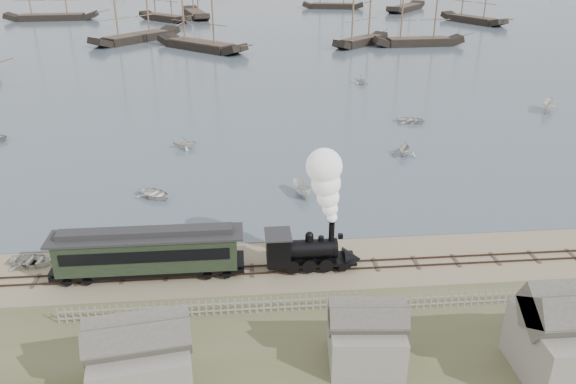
{
  "coord_description": "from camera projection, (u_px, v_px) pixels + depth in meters",
  "views": [
    {
      "loc": [
        -4.49,
        -36.24,
        21.66
      ],
      "look_at": [
        -0.91,
        3.68,
        3.5
      ],
      "focal_mm": 35.0,
      "sensor_mm": 36.0,
      "label": 1
    }
  ],
  "objects": [
    {
      "name": "rowboat_0",
      "position": [
        155.0,
        194.0,
        51.1
      ],
      "size": [
        4.15,
        4.31,
        0.73
      ],
      "primitive_type": "imported",
      "rotation": [
        0.0,
        0.0,
        0.9
      ],
      "color": "silver",
      "rests_on": "harbor_water"
    },
    {
      "name": "harbor_water",
      "position": [
        248.0,
        6.0,
        196.39
      ],
      "size": [
        600.0,
        336.0,
        0.06
      ],
      "primitive_type": "cube",
      "color": "#495A69",
      "rests_on": "ground"
    },
    {
      "name": "rail_track",
      "position": [
        308.0,
        268.0,
        40.35
      ],
      "size": [
        120.0,
        1.8,
        0.16
      ],
      "color": "#3A281F",
      "rests_on": "ground"
    },
    {
      "name": "rowboat_2",
      "position": [
        301.0,
        189.0,
        51.45
      ],
      "size": [
        3.36,
        1.87,
        1.22
      ],
      "primitive_type": "imported",
      "rotation": [
        0.0,
        0.0,
        3.37
      ],
      "color": "silver",
      "rests_on": "harbor_water"
    },
    {
      "name": "passenger_coach",
      "position": [
        148.0,
        251.0,
        38.62
      ],
      "size": [
        13.16,
        2.54,
        3.2
      ],
      "color": "black",
      "rests_on": "ground"
    },
    {
      "name": "rowboat_1",
      "position": [
        185.0,
        142.0,
        62.91
      ],
      "size": [
        2.51,
        2.87,
        1.46
      ],
      "primitive_type": "imported",
      "rotation": [
        0.0,
        0.0,
        1.62
      ],
      "color": "silver",
      "rests_on": "harbor_water"
    },
    {
      "name": "locomotive",
      "position": [
        322.0,
        218.0,
        38.8
      ],
      "size": [
        6.9,
        2.58,
        8.6
      ],
      "color": "black",
      "rests_on": "ground"
    },
    {
      "name": "rowboat_7",
      "position": [
        361.0,
        80.0,
        90.69
      ],
      "size": [
        3.59,
        3.48,
        1.45
      ],
      "primitive_type": "imported",
      "rotation": [
        0.0,
        0.0,
        0.57
      ],
      "color": "silver",
      "rests_on": "harbor_water"
    },
    {
      "name": "rowboat_5",
      "position": [
        549.0,
        106.0,
        76.4
      ],
      "size": [
        4.26,
        3.63,
        1.59
      ],
      "primitive_type": "imported",
      "rotation": [
        0.0,
        0.0,
        2.53
      ],
      "color": "silver",
      "rests_on": "harbor_water"
    },
    {
      "name": "schooner_2",
      "position": [
        198.0,
        0.0,
        115.14
      ],
      "size": [
        20.49,
        19.91,
        20.0
      ],
      "primitive_type": null,
      "rotation": [
        0.0,
        0.0,
        -0.76
      ],
      "color": "black",
      "rests_on": "harbor_water"
    },
    {
      "name": "picket_fence_east",
      "position": [
        509.0,
        304.0,
        36.39
      ],
      "size": [
        15.0,
        0.1,
        1.2
      ],
      "primitive_type": null,
      "color": "gray",
      "rests_on": "ground"
    },
    {
      "name": "shed_right",
      "position": [
        571.0,
        374.0,
        30.54
      ],
      "size": [
        6.0,
        5.0,
        5.1
      ],
      "primitive_type": null,
      "color": "gray",
      "rests_on": "ground"
    },
    {
      "name": "picket_fence_west",
      "position": [
        215.0,
        315.0,
        35.3
      ],
      "size": [
        19.0,
        0.1,
        1.2
      ],
      "primitive_type": null,
      "color": "gray",
      "rests_on": "ground"
    },
    {
      "name": "beached_dinghy",
      "position": [
        32.0,
        261.0,
        40.66
      ],
      "size": [
        2.88,
        3.65,
        0.68
      ],
      "primitive_type": "imported",
      "rotation": [
        0.0,
        0.0,
        1.4
      ],
      "color": "silver",
      "rests_on": "ground"
    },
    {
      "name": "rowboat_3",
      "position": [
        412.0,
        120.0,
        71.86
      ],
      "size": [
        3.58,
        4.23,
        0.75
      ],
      "primitive_type": "imported",
      "rotation": [
        0.0,
        0.0,
        1.25
      ],
      "color": "silver",
      "rests_on": "harbor_water"
    },
    {
      "name": "shed_mid",
      "position": [
        365.0,
        362.0,
        31.46
      ],
      "size": [
        4.0,
        3.5,
        3.6
      ],
      "primitive_type": null,
      "color": "gray",
      "rests_on": "ground"
    },
    {
      "name": "ground",
      "position": [
        304.0,
        254.0,
        42.18
      ],
      "size": [
        600.0,
        600.0,
        0.0
      ],
      "primitive_type": "plane",
      "color": "gray",
      "rests_on": "ground"
    },
    {
      "name": "rowboat_4",
      "position": [
        405.0,
        148.0,
        60.94
      ],
      "size": [
        3.82,
        3.64,
        1.57
      ],
      "primitive_type": "imported",
      "rotation": [
        0.0,
        0.0,
        5.82
      ],
      "color": "silver",
      "rests_on": "harbor_water"
    }
  ]
}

